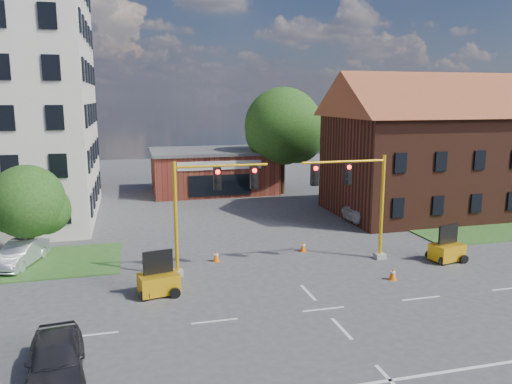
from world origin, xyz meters
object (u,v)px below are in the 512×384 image
(pickup_white, at_px, (381,212))
(sedan_dark, at_px, (56,359))
(trailer_west, at_px, (159,281))
(trailer_east, at_px, (447,250))
(signal_mast_west, at_px, (206,203))
(signal_mast_east, at_px, (357,195))

(pickup_white, relative_size, sedan_dark, 1.25)
(trailer_west, xyz_separation_m, trailer_east, (16.71, 0.98, -0.01))
(signal_mast_west, relative_size, signal_mast_east, 1.00)
(pickup_white, distance_m, sedan_dark, 27.46)
(pickup_white, bearing_deg, trailer_east, 172.92)
(trailer_west, distance_m, trailer_east, 16.73)
(trailer_west, relative_size, sedan_dark, 0.46)
(trailer_east, height_order, pickup_white, trailer_east)
(pickup_white, height_order, sedan_dark, pickup_white)
(signal_mast_east, height_order, sedan_dark, signal_mast_east)
(signal_mast_west, relative_size, sedan_dark, 1.35)
(signal_mast_west, bearing_deg, sedan_dark, -125.71)
(trailer_east, bearing_deg, signal_mast_east, 152.57)
(signal_mast_east, distance_m, sedan_dark, 18.11)
(signal_mast_east, xyz_separation_m, trailer_west, (-11.48, -2.39, -3.25))
(trailer_west, relative_size, pickup_white, 0.37)
(signal_mast_west, distance_m, trailer_west, 4.90)
(pickup_white, bearing_deg, signal_mast_east, 141.17)
(signal_mast_east, height_order, trailer_east, signal_mast_east)
(trailer_east, distance_m, pickup_white, 9.56)
(signal_mast_west, distance_m, trailer_east, 14.38)
(signal_mast_east, bearing_deg, trailer_west, -168.24)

